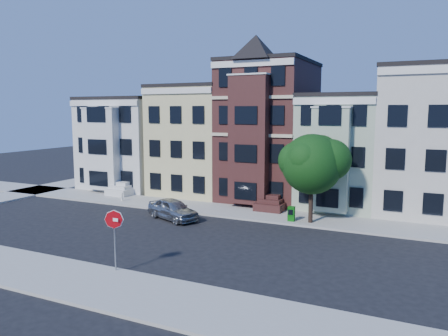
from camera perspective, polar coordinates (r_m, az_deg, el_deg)
The scene contains 13 objects.
ground at distance 27.36m, azimuth -4.53°, elevation -9.41°, with size 120.00×120.00×0.00m, color black.
far_sidewalk at distance 34.26m, azimuth 2.17°, elevation -5.79°, with size 60.00×4.00×0.15m, color #9E9B93.
near_sidewalk at distance 21.18m, azimuth -15.73°, elevation -14.60°, with size 60.00×4.00×0.15m, color #9E9B93.
house_white at distance 46.72m, azimuth -11.73°, elevation 3.11°, with size 8.00×9.00×9.00m, color silver.
house_yellow at distance 42.36m, azimuth -3.05°, elevation 3.50°, with size 7.00×9.00×10.00m, color beige.
house_brown at distance 39.46m, azimuth 5.95°, elevation 4.63°, with size 7.00×9.00×12.00m, color #3C1C19.
house_green at distance 37.91m, azimuth 15.23°, elevation 2.02°, with size 6.00×9.00×9.00m, color #A0B295.
house_cream at distance 37.25m, azimuth 25.95°, elevation 2.98°, with size 8.00×9.00×11.00m, color beige.
street_tree at distance 30.76m, azimuth 11.38°, elevation -0.03°, with size 6.61×6.61×7.69m, color #184715, non-canonical shape.
parked_car at distance 32.37m, azimuth -6.70°, elevation -5.35°, with size 1.84×4.56×1.55m, color #96989D.
newspaper_box at distance 31.54m, azimuth 8.79°, elevation -5.93°, with size 0.47×0.42×1.04m, color #0C6210.
fire_hydrant at distance 39.06m, azimuth -13.20°, elevation -3.78°, with size 0.21×0.21×0.58m, color silver.
stop_sign at distance 22.17m, azimuth -14.08°, elevation -8.67°, with size 0.94×0.13×3.42m, color #A5070E, non-canonical shape.
Camera 1 is at (13.10, -22.67, 7.94)m, focal length 35.00 mm.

